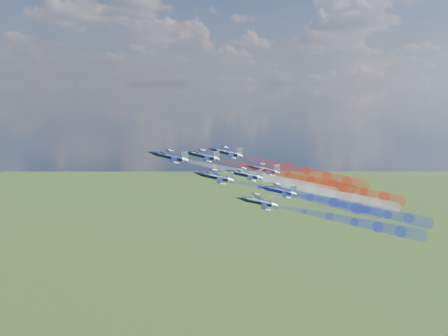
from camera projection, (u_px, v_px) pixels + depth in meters
jet_lead at (170, 157)px, 149.01m from camera, size 15.16×13.28×8.49m
trail_lead at (265, 178)px, 158.63m from camera, size 46.40×18.15×16.93m
jet_inner_left at (215, 177)px, 144.02m from camera, size 15.16×13.28×8.49m
trail_inner_left at (310, 197)px, 153.63m from camera, size 46.40×18.15×16.93m
jet_inner_right at (202, 156)px, 160.11m from camera, size 15.16×13.28×8.49m
trail_inner_right at (289, 175)px, 169.72m from camera, size 46.40×18.15×16.93m
jet_outer_left at (259, 202)px, 138.93m from camera, size 15.16×13.28×8.49m
trail_outer_left at (354, 222)px, 148.55m from camera, size 46.40×18.15×16.93m
jet_center_third at (245, 175)px, 154.84m from camera, size 15.16×13.28×8.49m
trail_center_third at (333, 194)px, 164.46m from camera, size 46.40×18.15×16.93m
jet_outer_right at (227, 153)px, 171.07m from camera, size 15.16×13.28×8.49m
trail_outer_right at (307, 171)px, 180.69m from camera, size 46.40×18.15×16.93m
jet_rear_left at (279, 191)px, 151.21m from camera, size 15.16×13.28×8.49m
trail_rear_left at (366, 210)px, 160.83m from camera, size 46.40×18.15×16.93m
jet_rear_right at (264, 169)px, 167.22m from camera, size 15.16×13.28×8.49m
trail_rear_right at (344, 188)px, 176.83m from camera, size 46.40×18.15×16.93m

